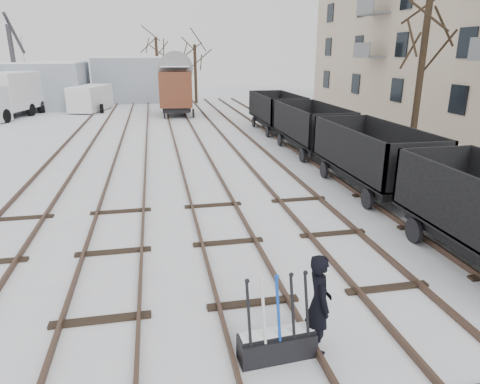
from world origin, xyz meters
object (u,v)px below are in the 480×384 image
(box_van_wagon, at_px, (177,87))
(lorry, at_px, (8,95))
(worker, at_px, (319,303))
(crane, at_px, (18,86))
(panel_van, at_px, (91,98))
(ground_frame, at_px, (277,343))

(box_van_wagon, relative_size, lorry, 0.68)
(worker, relative_size, lorry, 0.23)
(worker, xyz_separation_m, crane, (-14.11, 35.64, 1.23))
(worker, xyz_separation_m, lorry, (-13.62, 30.83, 0.88))
(crane, bearing_deg, box_van_wagon, -24.07)
(worker, height_order, panel_van, panel_van)
(box_van_wagon, relative_size, crane, 0.66)
(worker, height_order, box_van_wagon, box_van_wagon)
(lorry, distance_m, panel_van, 6.46)
(panel_van, bearing_deg, crane, 178.82)
(box_van_wagon, height_order, crane, crane)
(worker, distance_m, box_van_wagon, 29.75)
(worker, distance_m, panel_van, 34.65)
(ground_frame, relative_size, lorry, 0.19)
(box_van_wagon, height_order, panel_van, box_van_wagon)
(ground_frame, bearing_deg, crane, 106.36)
(panel_van, bearing_deg, lorry, -137.30)
(box_van_wagon, bearing_deg, panel_van, 156.26)
(worker, bearing_deg, lorry, 28.27)
(worker, xyz_separation_m, panel_van, (-7.88, 33.74, 0.24))
(ground_frame, xyz_separation_m, crane, (-13.36, 35.74, 1.84))
(crane, bearing_deg, lorry, -84.45)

